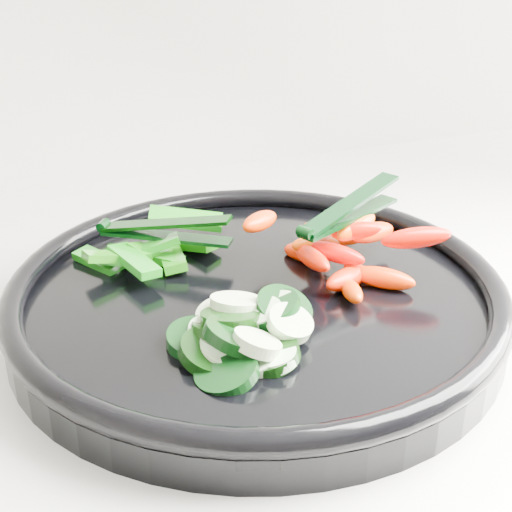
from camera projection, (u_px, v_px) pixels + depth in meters
name	position (u px, v px, depth m)	size (l,w,h in m)	color
veggie_tray	(256.00, 297.00, 0.54)	(0.40, 0.40, 0.04)	black
cucumber_pile	(240.00, 333.00, 0.47)	(0.11, 0.12, 0.04)	black
carrot_pile	(341.00, 248.00, 0.56)	(0.15, 0.14, 0.05)	#EC3500
pepper_pile	(152.00, 249.00, 0.59)	(0.14, 0.12, 0.04)	#1C700A
tong_carrot	(347.00, 211.00, 0.55)	(0.11, 0.06, 0.02)	black
tong_pepper	(161.00, 230.00, 0.58)	(0.10, 0.08, 0.02)	black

